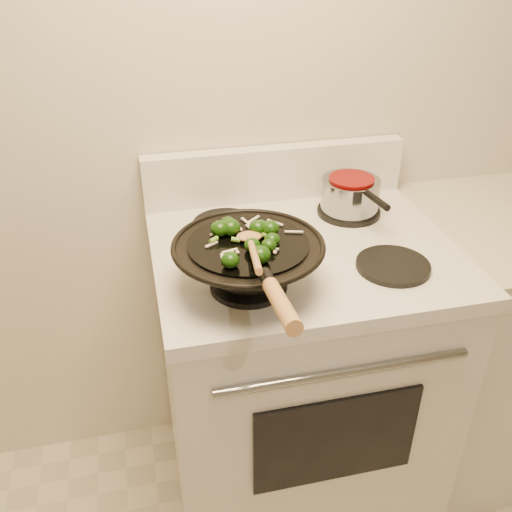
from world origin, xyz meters
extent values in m
plane|color=beige|center=(0.00, 1.50, 1.30)|extent=(3.50, 0.00, 3.50)
cube|color=silver|center=(-0.13, 1.17, 0.44)|extent=(0.76, 0.64, 0.88)
cube|color=silver|center=(-0.13, 1.17, 0.90)|extent=(0.78, 0.66, 0.04)
cube|color=silver|center=(-0.13, 1.47, 1.00)|extent=(0.78, 0.05, 0.16)
cylinder|color=gray|center=(-0.13, 0.84, 0.78)|extent=(0.60, 0.02, 0.02)
cube|color=black|center=(-0.13, 0.84, 0.55)|extent=(0.42, 0.01, 0.28)
cylinder|color=black|center=(-0.31, 1.02, 0.93)|extent=(0.18, 0.18, 0.01)
cylinder|color=black|center=(0.05, 1.02, 0.93)|extent=(0.18, 0.18, 0.01)
cylinder|color=black|center=(-0.31, 1.32, 0.93)|extent=(0.18, 0.18, 0.01)
cylinder|color=black|center=(0.05, 1.32, 0.93)|extent=(0.18, 0.18, 0.01)
torus|color=black|center=(-0.31, 1.02, 1.03)|extent=(0.34, 0.34, 0.01)
cylinder|color=black|center=(-0.31, 1.02, 1.04)|extent=(0.27, 0.27, 0.01)
cylinder|color=black|center=(-0.31, 0.83, 1.07)|extent=(0.03, 0.06, 0.04)
cylinder|color=#A87642|center=(-0.31, 0.71, 1.09)|extent=(0.04, 0.18, 0.06)
ellipsoid|color=black|center=(-0.26, 1.00, 1.05)|extent=(0.03, 0.03, 0.03)
cylinder|color=#4E7F2D|center=(-0.25, 1.00, 1.04)|extent=(0.02, 0.02, 0.01)
ellipsoid|color=black|center=(-0.30, 0.94, 1.06)|extent=(0.04, 0.04, 0.04)
ellipsoid|color=black|center=(-0.36, 0.93, 1.05)|extent=(0.04, 0.04, 0.03)
ellipsoid|color=black|center=(-0.30, 0.98, 1.05)|extent=(0.04, 0.04, 0.03)
cylinder|color=#4E7F2D|center=(-0.29, 0.98, 1.04)|extent=(0.01, 0.02, 0.02)
ellipsoid|color=black|center=(-0.28, 1.05, 1.05)|extent=(0.04, 0.04, 0.03)
ellipsoid|color=black|center=(-0.27, 0.98, 1.05)|extent=(0.03, 0.03, 0.03)
ellipsoid|color=black|center=(-0.34, 1.09, 1.05)|extent=(0.04, 0.04, 0.03)
cylinder|color=#4E7F2D|center=(-0.33, 1.09, 1.04)|extent=(0.02, 0.02, 0.01)
ellipsoid|color=black|center=(-0.25, 1.04, 1.05)|extent=(0.04, 0.04, 0.04)
ellipsoid|color=black|center=(-0.34, 1.07, 1.06)|extent=(0.04, 0.04, 0.04)
ellipsoid|color=black|center=(-0.27, 1.07, 1.05)|extent=(0.03, 0.03, 0.03)
cylinder|color=#4E7F2D|center=(-0.26, 1.07, 1.04)|extent=(0.02, 0.02, 0.01)
ellipsoid|color=black|center=(-0.36, 1.07, 1.06)|extent=(0.04, 0.04, 0.04)
cube|color=beige|center=(-0.27, 1.12, 1.04)|extent=(0.03, 0.03, 0.00)
cube|color=beige|center=(-0.19, 1.04, 1.04)|extent=(0.04, 0.02, 0.00)
cube|color=beige|center=(-0.27, 0.98, 1.04)|extent=(0.04, 0.02, 0.00)
cube|color=beige|center=(-0.23, 1.09, 1.04)|extent=(0.03, 0.04, 0.00)
cube|color=beige|center=(-0.34, 1.12, 1.04)|extent=(0.04, 0.03, 0.00)
cube|color=beige|center=(-0.37, 0.96, 1.04)|extent=(0.01, 0.03, 0.00)
cube|color=beige|center=(-0.34, 1.11, 1.04)|extent=(0.01, 0.04, 0.00)
cube|color=beige|center=(-0.27, 1.07, 1.04)|extent=(0.03, 0.04, 0.00)
cube|color=beige|center=(-0.36, 1.07, 1.04)|extent=(0.05, 0.01, 0.00)
cube|color=beige|center=(-0.29, 1.11, 1.04)|extent=(0.02, 0.04, 0.00)
cube|color=beige|center=(-0.39, 1.03, 1.04)|extent=(0.03, 0.02, 0.00)
cube|color=beige|center=(-0.35, 0.99, 1.04)|extent=(0.04, 0.02, 0.00)
cube|color=beige|center=(-0.29, 1.08, 1.04)|extent=(0.02, 0.03, 0.00)
cylinder|color=olive|center=(-0.27, 1.07, 1.05)|extent=(0.02, 0.01, 0.01)
cylinder|color=olive|center=(-0.36, 0.97, 1.05)|extent=(0.02, 0.02, 0.01)
cylinder|color=olive|center=(-0.38, 1.04, 1.05)|extent=(0.01, 0.02, 0.01)
cylinder|color=olive|center=(-0.37, 1.09, 1.05)|extent=(0.03, 0.03, 0.02)
cylinder|color=olive|center=(-0.26, 1.03, 1.05)|extent=(0.01, 0.03, 0.02)
cylinder|color=olive|center=(-0.33, 1.03, 1.05)|extent=(0.02, 0.03, 0.02)
sphere|color=beige|center=(-0.34, 0.98, 1.04)|extent=(0.01, 0.01, 0.01)
sphere|color=beige|center=(-0.26, 0.96, 1.04)|extent=(0.01, 0.01, 0.01)
sphere|color=beige|center=(-0.30, 0.96, 1.04)|extent=(0.01, 0.01, 0.01)
sphere|color=beige|center=(-0.29, 1.00, 1.04)|extent=(0.01, 0.01, 0.01)
sphere|color=beige|center=(-0.31, 1.08, 1.04)|extent=(0.01, 0.01, 0.01)
ellipsoid|color=#A87642|center=(-0.30, 1.03, 1.05)|extent=(0.06, 0.05, 0.02)
cylinder|color=#A87642|center=(-0.32, 0.91, 1.08)|extent=(0.05, 0.23, 0.07)
cylinder|color=gray|center=(0.05, 1.32, 0.98)|extent=(0.16, 0.16, 0.09)
cylinder|color=#650504|center=(0.05, 1.32, 1.03)|extent=(0.13, 0.13, 0.01)
cylinder|color=black|center=(0.08, 1.19, 1.02)|extent=(0.03, 0.10, 0.02)
camera|label=1|loc=(-0.53, -0.05, 1.67)|focal=40.00mm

